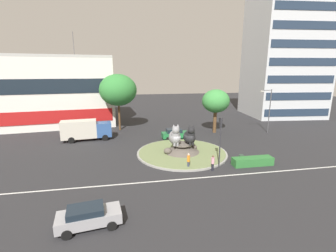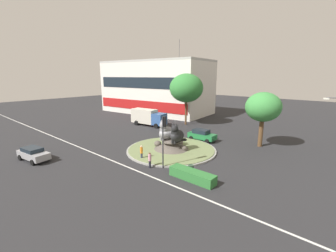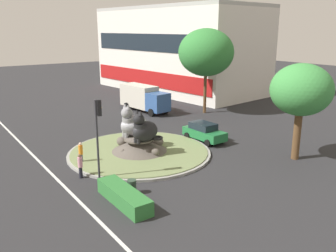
% 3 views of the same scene
% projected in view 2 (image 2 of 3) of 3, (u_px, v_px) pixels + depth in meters
% --- Properties ---
extents(ground_plane, '(160.00, 160.00, 0.00)m').
position_uv_depth(ground_plane, '(171.00, 150.00, 29.17)').
color(ground_plane, '#28282B').
extents(lane_centreline, '(112.00, 0.20, 0.01)m').
position_uv_depth(lane_centreline, '(128.00, 167.00, 23.87)').
color(lane_centreline, silver).
rests_on(lane_centreline, ground).
extents(roundabout_island, '(11.51, 11.51, 1.30)m').
position_uv_depth(roundabout_island, '(171.00, 147.00, 29.11)').
color(roundabout_island, gray).
rests_on(roundabout_island, ground).
extents(cat_statue_grey, '(1.76, 2.76, 2.71)m').
position_uv_depth(cat_statue_grey, '(166.00, 132.00, 29.24)').
color(cat_statue_grey, gray).
rests_on(cat_statue_grey, roundabout_island).
extents(cat_statue_black, '(1.64, 2.68, 2.56)m').
position_uv_depth(cat_statue_black, '(177.00, 135.00, 27.97)').
color(cat_statue_black, black).
rests_on(cat_statue_black, roundabout_island).
extents(traffic_light_mast, '(0.36, 0.45, 5.47)m').
position_uv_depth(traffic_light_mast, '(164.00, 133.00, 22.86)').
color(traffic_light_mast, '#2D2D33').
rests_on(traffic_light_mast, ground).
extents(shophouse_block, '(28.84, 15.97, 17.65)m').
position_uv_depth(shophouse_block, '(156.00, 87.00, 58.36)').
color(shophouse_block, silver).
rests_on(shophouse_block, ground).
extents(clipped_hedge_strip, '(4.60, 1.20, 0.90)m').
position_uv_depth(clipped_hedge_strip, '(192.00, 175.00, 20.85)').
color(clipped_hedge_strip, '#2D7033').
rests_on(clipped_hedge_strip, ground).
extents(broadleaf_tree_behind_island, '(6.42, 6.42, 9.86)m').
position_uv_depth(broadleaf_tree_behind_island, '(186.00, 88.00, 43.02)').
color(broadleaf_tree_behind_island, brown).
rests_on(broadleaf_tree_behind_island, ground).
extents(second_tree_near_tower, '(4.58, 4.58, 7.38)m').
position_uv_depth(second_tree_near_tower, '(263.00, 107.00, 29.67)').
color(second_tree_near_tower, brown).
rests_on(second_tree_near_tower, ground).
extents(pedestrian_orange_shirt, '(0.31, 0.31, 1.71)m').
position_uv_depth(pedestrian_orange_shirt, '(141.00, 152.00, 25.74)').
color(pedestrian_orange_shirt, '#33384C').
rests_on(pedestrian_orange_shirt, ground).
extents(pedestrian_pink_shirt, '(0.32, 0.32, 1.71)m').
position_uv_depth(pedestrian_pink_shirt, '(150.00, 160.00, 23.47)').
color(pedestrian_pink_shirt, black).
rests_on(pedestrian_pink_shirt, ground).
extents(sedan_on_far_lane, '(4.39, 2.41, 1.49)m').
position_uv_depth(sedan_on_far_lane, '(33.00, 154.00, 25.60)').
color(sedan_on_far_lane, '#99999E').
rests_on(sedan_on_far_lane, ground).
extents(hatchback_near_shophouse, '(4.16, 2.11, 1.66)m').
position_uv_depth(hatchback_near_shophouse, '(202.00, 135.00, 33.46)').
color(hatchback_near_shophouse, '#1E6B38').
rests_on(hatchback_near_shophouse, ground).
extents(delivery_box_truck, '(7.46, 3.13, 3.11)m').
position_uv_depth(delivery_box_truck, '(148.00, 117.00, 43.33)').
color(delivery_box_truck, '#335693').
rests_on(delivery_box_truck, ground).
extents(litter_bin, '(0.56, 0.56, 0.90)m').
position_uv_depth(litter_bin, '(191.00, 169.00, 22.16)').
color(litter_bin, '#2D4233').
rests_on(litter_bin, ground).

